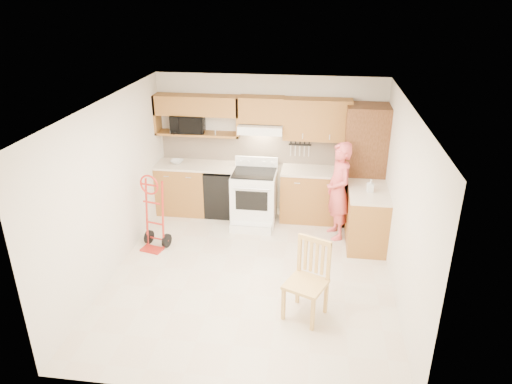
% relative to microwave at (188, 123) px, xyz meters
% --- Properties ---
extents(floor, '(4.00, 4.50, 0.02)m').
position_rel_microwave_xyz_m(floor, '(1.43, -2.08, -1.66)').
color(floor, beige).
rests_on(floor, ground).
extents(ceiling, '(4.00, 4.50, 0.02)m').
position_rel_microwave_xyz_m(ceiling, '(1.43, -2.08, 0.86)').
color(ceiling, white).
rests_on(ceiling, ground).
extents(wall_back, '(4.00, 0.02, 2.50)m').
position_rel_microwave_xyz_m(wall_back, '(1.43, 0.17, -0.40)').
color(wall_back, silver).
rests_on(wall_back, ground).
extents(wall_front, '(4.00, 0.02, 2.50)m').
position_rel_microwave_xyz_m(wall_front, '(1.43, -4.34, -0.40)').
color(wall_front, silver).
rests_on(wall_front, ground).
extents(wall_left, '(0.02, 4.50, 2.50)m').
position_rel_microwave_xyz_m(wall_left, '(-0.58, -2.08, -0.40)').
color(wall_left, silver).
rests_on(wall_left, ground).
extents(wall_right, '(0.02, 4.50, 2.50)m').
position_rel_microwave_xyz_m(wall_right, '(3.44, -2.08, -0.40)').
color(wall_right, silver).
rests_on(wall_right, ground).
extents(backsplash, '(3.92, 0.03, 0.55)m').
position_rel_microwave_xyz_m(backsplash, '(1.43, 0.15, -0.45)').
color(backsplash, beige).
rests_on(backsplash, wall_back).
extents(lower_cab_left, '(0.90, 0.60, 0.90)m').
position_rel_microwave_xyz_m(lower_cab_left, '(-0.12, -0.14, -1.20)').
color(lower_cab_left, brown).
rests_on(lower_cab_left, ground).
extents(dishwasher, '(0.60, 0.60, 0.85)m').
position_rel_microwave_xyz_m(dishwasher, '(0.63, -0.14, -1.23)').
color(dishwasher, black).
rests_on(dishwasher, ground).
extents(lower_cab_right, '(1.14, 0.60, 0.90)m').
position_rel_microwave_xyz_m(lower_cab_right, '(2.26, -0.14, -1.20)').
color(lower_cab_right, brown).
rests_on(lower_cab_right, ground).
extents(countertop_left, '(1.50, 0.63, 0.04)m').
position_rel_microwave_xyz_m(countertop_left, '(0.18, -0.13, -0.73)').
color(countertop_left, beige).
rests_on(countertop_left, lower_cab_left).
extents(countertop_right, '(1.14, 0.63, 0.04)m').
position_rel_microwave_xyz_m(countertop_right, '(2.26, -0.13, -0.73)').
color(countertop_right, beige).
rests_on(countertop_right, lower_cab_right).
extents(cab_return_right, '(0.60, 1.00, 0.90)m').
position_rel_microwave_xyz_m(cab_return_right, '(3.13, -0.94, -1.20)').
color(cab_return_right, brown).
rests_on(cab_return_right, ground).
extents(countertop_return, '(0.63, 1.00, 0.04)m').
position_rel_microwave_xyz_m(countertop_return, '(3.13, -0.94, -0.73)').
color(countertop_return, beige).
rests_on(countertop_return, cab_return_right).
extents(pantry_tall, '(0.70, 0.60, 2.10)m').
position_rel_microwave_xyz_m(pantry_tall, '(3.08, -0.14, -0.60)').
color(pantry_tall, brown).
rests_on(pantry_tall, ground).
extents(upper_cab_left, '(1.50, 0.33, 0.34)m').
position_rel_microwave_xyz_m(upper_cab_left, '(0.18, 0.00, 0.33)').
color(upper_cab_left, brown).
rests_on(upper_cab_left, wall_back).
extents(upper_shelf_mw, '(1.50, 0.33, 0.04)m').
position_rel_microwave_xyz_m(upper_shelf_mw, '(0.18, 0.00, -0.18)').
color(upper_shelf_mw, brown).
rests_on(upper_shelf_mw, wall_back).
extents(upper_cab_center, '(0.76, 0.33, 0.44)m').
position_rel_microwave_xyz_m(upper_cab_center, '(1.31, 0.00, 0.29)').
color(upper_cab_center, brown).
rests_on(upper_cab_center, wall_back).
extents(upper_cab_right, '(1.14, 0.33, 0.70)m').
position_rel_microwave_xyz_m(upper_cab_right, '(2.26, 0.00, 0.15)').
color(upper_cab_right, brown).
rests_on(upper_cab_right, wall_back).
extents(range_hood, '(0.76, 0.46, 0.14)m').
position_rel_microwave_xyz_m(range_hood, '(1.31, -0.06, -0.02)').
color(range_hood, white).
rests_on(range_hood, wall_back).
extents(knife_strip, '(0.40, 0.05, 0.29)m').
position_rel_microwave_xyz_m(knife_strip, '(1.98, 0.12, -0.41)').
color(knife_strip, black).
rests_on(knife_strip, backsplash).
extents(microwave, '(0.62, 0.46, 0.32)m').
position_rel_microwave_xyz_m(microwave, '(0.00, 0.00, 0.00)').
color(microwave, black).
rests_on(microwave, upper_shelf_mw).
extents(range, '(0.76, 1.00, 1.12)m').
position_rel_microwave_xyz_m(range, '(1.23, -0.45, -1.09)').
color(range, white).
rests_on(range, ground).
extents(person, '(0.56, 0.69, 1.64)m').
position_rel_microwave_xyz_m(person, '(2.66, -0.74, -0.83)').
color(person, '#D75153').
rests_on(person, ground).
extents(hand_truck, '(0.53, 0.50, 1.13)m').
position_rel_microwave_xyz_m(hand_truck, '(-0.22, -1.53, -1.09)').
color(hand_truck, '#B1241A').
rests_on(hand_truck, ground).
extents(dining_chair, '(0.63, 0.65, 1.03)m').
position_rel_microwave_xyz_m(dining_chair, '(2.23, -2.92, -1.13)').
color(dining_chair, tan).
rests_on(dining_chair, ground).
extents(soap_bottle, '(0.11, 0.11, 0.21)m').
position_rel_microwave_xyz_m(soap_bottle, '(3.13, -0.97, -0.61)').
color(soap_bottle, white).
rests_on(soap_bottle, countertop_return).
extents(bowl, '(0.24, 0.24, 0.06)m').
position_rel_microwave_xyz_m(bowl, '(-0.21, -0.13, -0.68)').
color(bowl, white).
rests_on(bowl, countertop_left).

